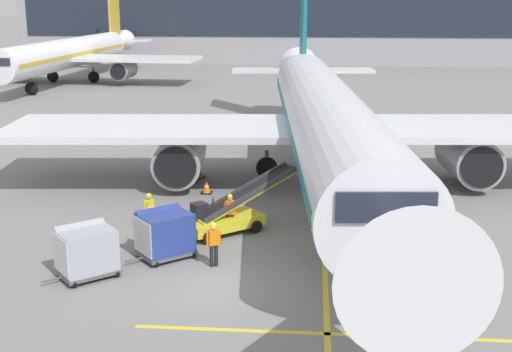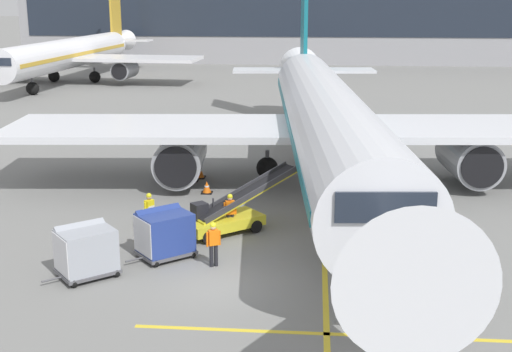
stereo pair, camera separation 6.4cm
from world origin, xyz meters
The scene contains 16 objects.
ground_plane centered at (0.00, 0.00, 0.00)m, with size 600.00×600.00×0.00m, color slate.
parked_airplane centered at (3.74, 13.87, 3.53)m, with size 34.20×44.45×14.58m.
belt_loader centered at (-0.40, 5.59, 0.81)m, with size 5.02×4.44×2.58m.
baggage_cart_lead centered at (-2.51, 2.50, 1.00)m, with size 2.60×2.51×1.91m.
baggage_cart_second centered at (-4.93, 0.42, 1.00)m, with size 2.60×2.51×1.91m.
ground_crew_by_loader centered at (-0.30, 5.45, 1.00)m, with size 0.54×0.36×1.74m.
ground_crew_by_carts centered at (-3.42, 3.09, 1.00)m, with size 0.51×0.39×1.74m.
ground_crew_marshaller centered at (-0.47, 1.71, 1.00)m, with size 0.52×0.38×1.74m.
ground_crew_wingwalker centered at (-3.76, 5.28, 1.00)m, with size 0.41×0.49×1.74m.
safety_cone_engine_keepout centered at (-3.14, 14.36, 0.37)m, with size 0.67×0.67×0.76m.
safety_cone_wingtip centered at (-3.38, 13.68, 0.32)m, with size 0.58×0.58×0.66m.
safety_cone_nose_mark centered at (-2.24, 11.37, 0.31)m, with size 0.56×0.56×0.64m.
apron_guidance_line_lead_in centered at (3.70, 13.09, 0.00)m, with size 0.20×110.00×0.01m.
apron_guidance_line_stop_bar centered at (3.80, -3.27, 0.00)m, with size 12.00×0.20×0.01m.
terminal_building centered at (7.35, 85.60, 6.99)m, with size 96.11×15.66×14.09m.
distant_airplane centered at (-24.83, 54.85, 3.33)m, with size 30.32×38.98×13.14m.
Camera 2 is at (3.16, -22.02, 9.91)m, focal length 47.84 mm.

